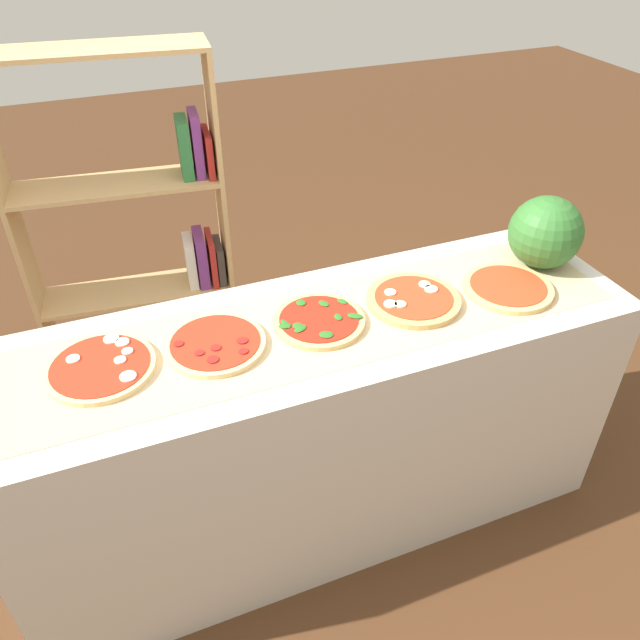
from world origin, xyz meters
name	(u,v)px	position (x,y,z in m)	size (l,w,h in m)	color
ground_plane	(320,508)	(0.00, 0.00, 0.00)	(12.00, 12.00, 0.00)	#4C2D19
counter	(320,428)	(0.00, 0.00, 0.46)	(2.09, 0.62, 0.93)	beige
parchment_paper	(320,325)	(0.00, 0.00, 0.93)	(1.96, 0.45, 0.00)	tan
pizza_mozzarella_0	(101,367)	(-0.67, 0.03, 0.94)	(0.31, 0.31, 0.02)	#E5C17F
pizza_pepperoni_1	(216,344)	(-0.33, 0.01, 0.94)	(0.30, 0.30, 0.02)	#E5C17F
pizza_spinach_2	(319,321)	(0.00, 0.01, 0.94)	(0.29, 0.29, 0.02)	#DBB26B
pizza_mozzarella_3	(413,299)	(0.33, 0.00, 0.94)	(0.31, 0.31, 0.03)	tan
pizza_plain_4	(508,288)	(0.67, -0.05, 0.94)	(0.30, 0.30, 0.02)	#DBB26B
watermelon	(545,232)	(0.87, 0.05, 1.06)	(0.26, 0.26, 0.26)	#2D6628
bookshelf	(158,261)	(-0.37, 1.03, 0.67)	(0.88, 0.35, 1.58)	tan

